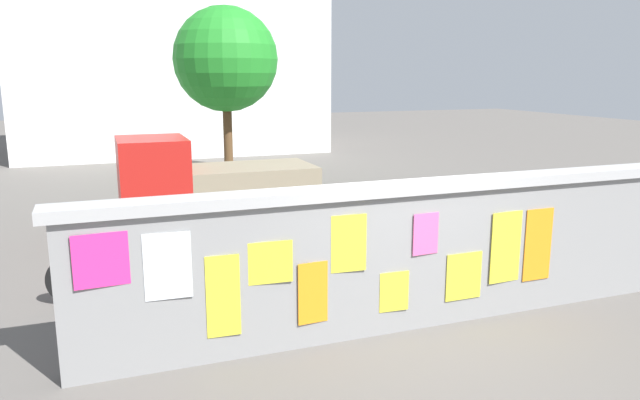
{
  "coord_description": "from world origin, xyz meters",
  "views": [
    {
      "loc": [
        -3.3,
        -5.98,
        2.98
      ],
      "look_at": [
        -0.02,
        2.68,
        1.02
      ],
      "focal_mm": 33.71,
      "sensor_mm": 36.0,
      "label": 1
    }
  ],
  "objects": [
    {
      "name": "ground",
      "position": [
        0.0,
        8.0,
        0.0
      ],
      "size": [
        60.0,
        60.0,
        0.0
      ],
      "primitive_type": "plane",
      "color": "#605B56"
    },
    {
      "name": "poster_wall",
      "position": [
        -0.01,
        -0.0,
        0.9
      ],
      "size": [
        7.71,
        0.42,
        1.76
      ],
      "color": "gray",
      "rests_on": "ground"
    },
    {
      "name": "auto_rickshaw_truck",
      "position": [
        -1.33,
        5.14,
        0.9
      ],
      "size": [
        3.61,
        1.52,
        1.85
      ],
      "color": "black",
      "rests_on": "ground"
    },
    {
      "name": "motorcycle",
      "position": [
        0.25,
        1.5,
        0.46
      ],
      "size": [
        1.9,
        0.56,
        0.87
      ],
      "color": "black",
      "rests_on": "ground"
    },
    {
      "name": "bicycle_near",
      "position": [
        1.92,
        2.77,
        0.36
      ],
      "size": [
        1.69,
        0.46,
        0.95
      ],
      "color": "black",
      "rests_on": "ground"
    },
    {
      "name": "bicycle_far",
      "position": [
        -3.17,
        2.07,
        0.36
      ],
      "size": [
        1.69,
        0.48,
        0.95
      ],
      "color": "black",
      "rests_on": "ground"
    },
    {
      "name": "person_walking",
      "position": [
        1.92,
        0.88,
        0.99
      ],
      "size": [
        0.41,
        0.41,
        1.62
      ],
      "color": "#338CBF",
      "rests_on": "ground"
    },
    {
      "name": "tree_roadside",
      "position": [
        0.34,
        11.12,
        3.36
      ],
      "size": [
        2.93,
        2.93,
        4.84
      ],
      "color": "brown",
      "rests_on": "ground"
    },
    {
      "name": "building_background",
      "position": [
        -0.31,
        18.41,
        3.64
      ],
      "size": [
        11.46,
        6.2,
        7.24
      ],
      "color": "white",
      "rests_on": "ground"
    }
  ]
}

